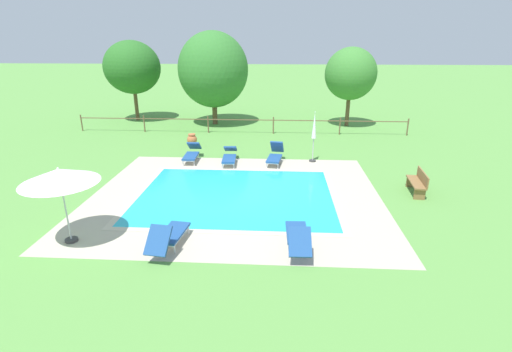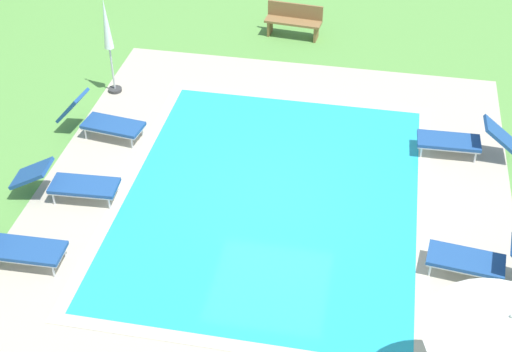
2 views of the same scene
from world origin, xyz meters
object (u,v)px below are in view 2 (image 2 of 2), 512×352
object	(u,v)px
patio_umbrella_open_foreground	(508,328)
patio_umbrella_closed_row_west	(107,33)
sun_lounger_north_end	(463,140)
sun_lounger_north_near_steps	(10,246)
sun_lounger_north_far	(101,120)
wooden_bench_lawn_side	(294,20)
sun_lounger_south_mid	(484,260)
sun_lounger_north_mid	(69,183)

from	to	relation	value
patio_umbrella_open_foreground	patio_umbrella_closed_row_west	world-z (taller)	patio_umbrella_closed_row_west
sun_lounger_north_end	patio_umbrella_closed_row_west	size ratio (longest dim) A/B	0.83
sun_lounger_north_near_steps	sun_lounger_north_end	bearing A→B (deg)	-58.75
sun_lounger_north_near_steps	sun_lounger_north_far	distance (m)	4.03
patio_umbrella_open_foreground	wooden_bench_lawn_side	bearing A→B (deg)	20.97
sun_lounger_north_near_steps	patio_umbrella_open_foreground	size ratio (longest dim) A/B	0.89
sun_lounger_north_end	sun_lounger_south_mid	size ratio (longest dim) A/B	1.00
sun_lounger_north_far	patio_umbrella_closed_row_west	size ratio (longest dim) A/B	0.81
sun_lounger_north_near_steps	sun_lounger_north_far	bearing A→B (deg)	-2.43
sun_lounger_south_mid	wooden_bench_lawn_side	xyz separation A→B (m)	(8.34, 4.49, 0.08)
patio_umbrella_open_foreground	patio_umbrella_closed_row_west	distance (m)	11.14
sun_lounger_north_near_steps	patio_umbrella_closed_row_west	bearing A→B (deg)	1.93
sun_lounger_north_mid	patio_umbrella_closed_row_west	bearing A→B (deg)	7.25
sun_lounger_north_far	patio_umbrella_open_foreground	size ratio (longest dim) A/B	0.86
sun_lounger_north_near_steps	sun_lounger_south_mid	bearing A→B (deg)	-81.86
sun_lounger_north_mid	sun_lounger_south_mid	xyz separation A→B (m)	(-0.72, -7.74, 0.03)
sun_lounger_north_end	sun_lounger_south_mid	xyz separation A→B (m)	(-3.60, -0.22, 0.01)
sun_lounger_north_far	wooden_bench_lawn_side	world-z (taller)	sun_lounger_north_far
sun_lounger_north_mid	patio_umbrella_closed_row_west	size ratio (longest dim) A/B	0.87
sun_lounger_south_mid	wooden_bench_lawn_side	distance (m)	9.48
sun_lounger_north_mid	sun_lounger_north_end	bearing A→B (deg)	-69.05
wooden_bench_lawn_side	sun_lounger_north_mid	bearing A→B (deg)	156.90
patio_umbrella_closed_row_west	patio_umbrella_open_foreground	bearing A→B (deg)	-133.37
sun_lounger_north_near_steps	sun_lounger_south_mid	xyz separation A→B (m)	(1.15, -8.05, 0.01)
patio_umbrella_closed_row_west	sun_lounger_north_end	bearing A→B (deg)	-97.64
sun_lounger_north_near_steps	sun_lounger_north_far	size ratio (longest dim) A/B	1.04
sun_lounger_south_mid	sun_lounger_north_mid	bearing A→B (deg)	84.68
sun_lounger_north_end	sun_lounger_north_near_steps	bearing A→B (deg)	121.25
wooden_bench_lawn_side	sun_lounger_north_near_steps	bearing A→B (deg)	159.45
sun_lounger_north_far	patio_umbrella_open_foreground	bearing A→B (deg)	-127.09
patio_umbrella_closed_row_west	sun_lounger_north_near_steps	bearing A→B (deg)	-178.07
patio_umbrella_closed_row_west	wooden_bench_lawn_side	size ratio (longest dim) A/B	1.57
sun_lounger_north_near_steps	sun_lounger_north_mid	world-z (taller)	sun_lounger_north_near_steps
patio_umbrella_open_foreground	sun_lounger_north_far	bearing A→B (deg)	52.91
sun_lounger_north_mid	wooden_bench_lawn_side	distance (m)	8.29
sun_lounger_north_end	sun_lounger_south_mid	bearing A→B (deg)	-176.57
sun_lounger_north_end	patio_umbrella_closed_row_west	world-z (taller)	patio_umbrella_closed_row_west
sun_lounger_north_near_steps	patio_umbrella_open_foreground	world-z (taller)	patio_umbrella_open_foreground
sun_lounger_north_far	wooden_bench_lawn_side	size ratio (longest dim) A/B	1.27
sun_lounger_south_mid	patio_umbrella_closed_row_west	distance (m)	9.55
sun_lounger_north_near_steps	sun_lounger_north_mid	size ratio (longest dim) A/B	0.97
sun_lounger_north_far	sun_lounger_south_mid	xyz separation A→B (m)	(-2.88, -7.88, -0.01)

